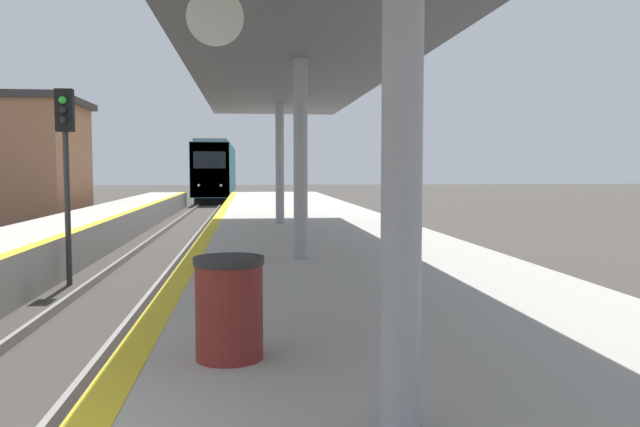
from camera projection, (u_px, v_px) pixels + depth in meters
The scene contains 4 objects.
train at pixel (217, 171), 51.45m from camera, with size 2.71×18.80×4.62m.
signal_mid at pixel (66, 148), 13.23m from camera, with size 0.36×0.31×4.18m.
station_canopy at pixel (300, 56), 10.33m from camera, with size 3.94×20.88×3.54m.
trash_bin at pixel (229, 307), 4.95m from camera, with size 0.56×0.56×0.82m.
Camera 1 is at (2.61, -2.32, 2.48)m, focal length 35.00 mm.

